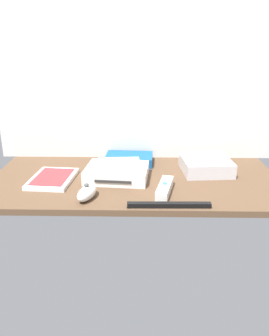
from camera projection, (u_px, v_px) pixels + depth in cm
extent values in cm
cube|color=brown|center=(134.00, 181.00, 119.40)|extent=(100.00, 48.00, 2.00)
cube|color=silver|center=(136.00, 77.00, 131.24)|extent=(110.00, 1.20, 64.00)
cube|color=white|center=(117.00, 173.00, 118.52)|extent=(22.39, 17.87, 4.40)
cube|color=#2D2D2D|center=(113.00, 182.00, 110.86)|extent=(12.00, 1.71, 0.80)
cube|color=silver|center=(206.00, 165.00, 124.90)|extent=(18.36, 18.36, 5.00)
cube|color=silver|center=(206.00, 158.00, 123.99)|extent=(17.62, 17.62, 0.30)
cube|color=white|center=(53.00, 179.00, 117.23)|extent=(15.13, 20.07, 1.40)
cube|color=#B72D33|center=(52.00, 177.00, 116.97)|extent=(12.47, 17.21, 0.16)
cube|color=#145193|center=(129.00, 159.00, 133.99)|extent=(18.58, 12.89, 3.40)
cube|color=#19D833|center=(128.00, 164.00, 128.18)|extent=(8.01, 0.80, 0.60)
cube|color=white|center=(165.00, 188.00, 107.45)|extent=(6.66, 15.23, 3.00)
cylinder|color=#387FDB|center=(165.00, 183.00, 106.87)|extent=(1.40, 1.40, 0.40)
ellipsoid|color=white|center=(87.00, 193.00, 103.02)|extent=(7.08, 10.84, 4.00)
sphere|color=#4C4C4C|center=(87.00, 185.00, 102.20)|extent=(1.40, 1.40, 1.40)
cube|color=white|center=(119.00, 164.00, 117.83)|extent=(14.96, 9.06, 2.00)
cylinder|color=#99999E|center=(107.00, 160.00, 117.22)|extent=(2.14, 2.14, 0.40)
cube|color=black|center=(169.00, 205.00, 98.21)|extent=(24.03, 2.20, 1.40)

